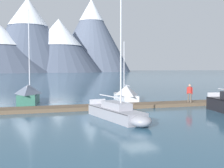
{
  "coord_description": "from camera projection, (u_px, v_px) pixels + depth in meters",
  "views": [
    {
      "loc": [
        -9.47,
        -19.59,
        3.51
      ],
      "look_at": [
        0.0,
        6.0,
        2.0
      ],
      "focal_mm": 46.45,
      "sensor_mm": 36.0,
      "label": 1
    }
  ],
  "objects": [
    {
      "name": "mountain_north_horn",
      "position": [
        91.0,
        35.0,
        273.1
      ],
      "size": [
        73.74,
        73.74,
        68.11
      ],
      "color": "slate",
      "rests_on": "ground"
    },
    {
      "name": "sailboat_second_berth",
      "position": [
        118.0,
        113.0,
        19.52
      ],
      "size": [
        2.27,
        6.91,
        8.06
      ],
      "color": "#93939E",
      "rests_on": "ground"
    },
    {
      "name": "sailboat_nearest_berth",
      "position": [
        29.0,
        94.0,
        28.87
      ],
      "size": [
        2.82,
        6.33,
        9.4
      ],
      "color": "#336B56",
      "rests_on": "ground"
    },
    {
      "name": "person_on_dock",
      "position": [
        190.0,
        92.0,
        26.96
      ],
      "size": [
        0.36,
        0.54,
        1.69
      ],
      "color": "brown",
      "rests_on": "dock"
    },
    {
      "name": "mountain_rear_spur",
      "position": [
        59.0,
        44.0,
        243.24
      ],
      "size": [
        73.61,
        73.61,
        44.6
      ],
      "color": "#4C566B",
      "rests_on": "ground"
    },
    {
      "name": "mountain_east_summit",
      "position": [
        28.0,
        34.0,
        240.48
      ],
      "size": [
        82.3,
        82.3,
        61.64
      ],
      "color": "#4C566B",
      "rests_on": "ground"
    },
    {
      "name": "sailboat_mid_dock_port",
      "position": [
        125.0,
        94.0,
        30.82
      ],
      "size": [
        2.48,
        6.5,
        6.35
      ],
      "color": "white",
      "rests_on": "ground"
    },
    {
      "name": "ground_plane",
      "position": [
        140.0,
        115.0,
        21.82
      ],
      "size": [
        700.0,
        700.0,
        0.0
      ],
      "primitive_type": "plane",
      "color": "#335B75"
    },
    {
      "name": "dock",
      "position": [
        120.0,
        106.0,
        25.56
      ],
      "size": [
        20.36,
        3.41,
        0.3
      ],
      "color": "brown",
      "rests_on": "ground"
    }
  ]
}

